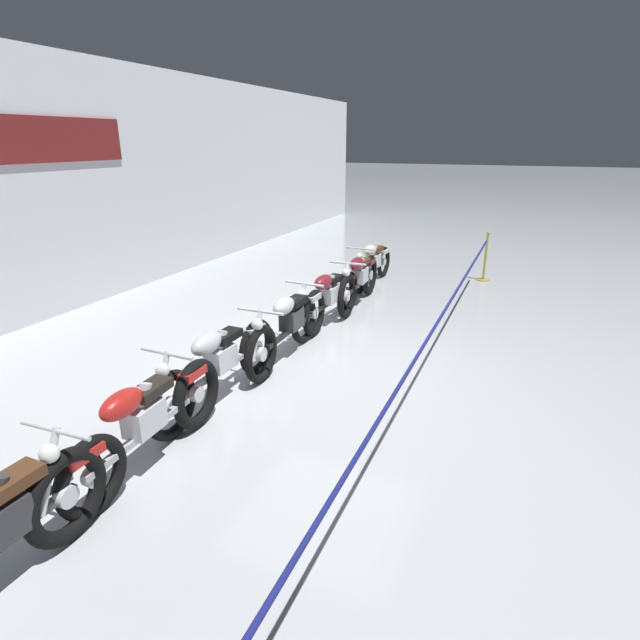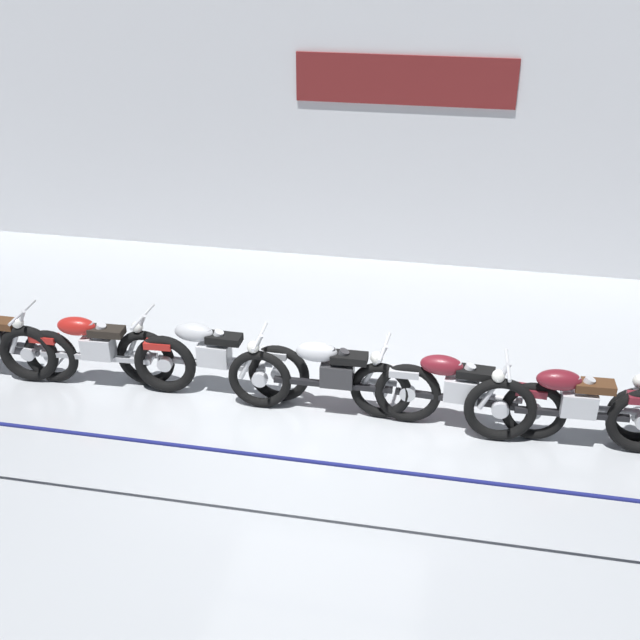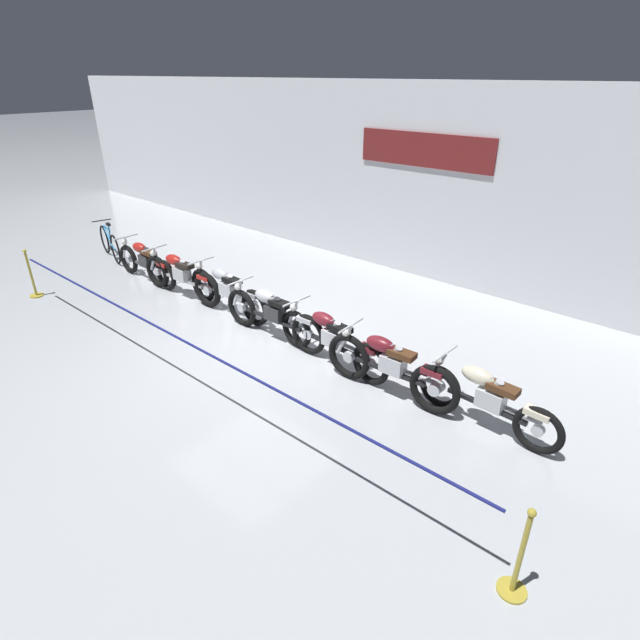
{
  "view_description": "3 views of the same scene",
  "coord_description": "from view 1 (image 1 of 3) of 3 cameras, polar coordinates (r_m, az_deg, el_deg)",
  "views": [
    {
      "loc": [
        -5.63,
        -2.31,
        2.83
      ],
      "look_at": [
        0.16,
        0.17,
        0.56
      ],
      "focal_mm": 28.0,
      "sensor_mm": 36.0,
      "label": 1
    },
    {
      "loc": [
        1.36,
        -6.83,
        5.15
      ],
      "look_at": [
        -0.21,
        1.28,
        0.8
      ],
      "focal_mm": 45.0,
      "sensor_mm": 36.0,
      "label": 2
    },
    {
      "loc": [
        5.9,
        -4.91,
        4.35
      ],
      "look_at": [
        1.44,
        0.26,
        0.94
      ],
      "focal_mm": 28.0,
      "sensor_mm": 36.0,
      "label": 3
    }
  ],
  "objects": [
    {
      "name": "motorcycle_cream_6",
      "position": [
        10.37,
        5.99,
        6.51
      ],
      "size": [
        2.07,
        0.62,
        0.91
      ],
      "color": "black",
      "rests_on": "ground"
    },
    {
      "name": "motorcycle_silver_3",
      "position": [
        6.8,
        -3.49,
        -0.47
      ],
      "size": [
        2.39,
        0.62,
        0.94
      ],
      "color": "black",
      "rests_on": "ground"
    },
    {
      "name": "stanchion_mid_left",
      "position": [
        11.22,
        18.31,
        6.1
      ],
      "size": [
        0.28,
        0.28,
        1.05
      ],
      "color": "gold",
      "rests_on": "ground"
    },
    {
      "name": "motorcycle_silver_2",
      "position": [
        5.73,
        -11.6,
        -4.98
      ],
      "size": [
        2.34,
        0.62,
        0.94
      ],
      "color": "black",
      "rests_on": "ground"
    },
    {
      "name": "stanchion_far_left",
      "position": [
        4.82,
        10.57,
        -6.25
      ],
      "size": [
        10.39,
        0.28,
        1.05
      ],
      "color": "gold",
      "rests_on": "ground"
    },
    {
      "name": "back_wall",
      "position": [
        9.35,
        -30.35,
        12.77
      ],
      "size": [
        28.0,
        0.29,
        4.2
      ],
      "color": "white",
      "rests_on": "ground"
    },
    {
      "name": "motorcycle_maroon_5",
      "position": [
        9.0,
        4.46,
        4.66
      ],
      "size": [
        2.22,
        0.62,
        0.96
      ],
      "color": "black",
      "rests_on": "ground"
    },
    {
      "name": "ground_plane",
      "position": [
        6.71,
        0.84,
        -5.11
      ],
      "size": [
        120.0,
        120.0,
        0.0
      ],
      "primitive_type": "plane",
      "color": "#B2B7BC"
    },
    {
      "name": "motorcycle_red_1",
      "position": [
        4.73,
        -19.86,
        -11.49
      ],
      "size": [
        2.42,
        0.62,
        0.95
      ],
      "color": "black",
      "rests_on": "ground"
    },
    {
      "name": "motorcycle_maroon_4",
      "position": [
        7.97,
        0.9,
        2.54
      ],
      "size": [
        2.34,
        0.62,
        0.92
      ],
      "color": "black",
      "rests_on": "ground"
    }
  ]
}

